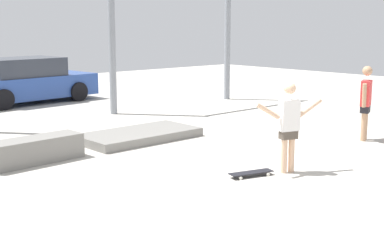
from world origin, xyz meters
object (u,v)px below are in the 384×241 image
(skateboard, at_px, (251,173))
(bystander, at_px, (366,100))
(skateboarder, at_px, (289,122))
(parked_car_blue, at_px, (26,81))
(manual_pad, at_px, (139,135))
(grind_box, at_px, (33,150))

(skateboard, distance_m, bystander, 4.08)
(skateboarder, distance_m, parked_car_blue, 10.91)
(manual_pad, xyz_separation_m, bystander, (3.66, -3.36, 0.81))
(skateboard, relative_size, parked_car_blue, 0.18)
(skateboarder, height_order, parked_car_blue, skateboarder)
(skateboard, height_order, bystander, bystander)
(grind_box, xyz_separation_m, manual_pad, (2.65, 0.34, -0.14))
(skateboarder, xyz_separation_m, parked_car_blue, (0.30, 10.90, -0.18))
(skateboarder, xyz_separation_m, bystander, (3.33, 0.51, 0.02))
(manual_pad, distance_m, bystander, 5.03)
(grind_box, distance_m, bystander, 7.03)
(skateboarder, bearing_deg, parked_car_blue, 106.52)
(skateboarder, height_order, bystander, bystander)
(skateboarder, height_order, grind_box, skateboarder)
(skateboarder, xyz_separation_m, grind_box, (-2.98, 3.53, -0.65))
(skateboard, height_order, parked_car_blue, parked_car_blue)
(skateboard, relative_size, grind_box, 0.44)
(grind_box, relative_size, bystander, 1.12)
(grind_box, distance_m, manual_pad, 2.68)
(skateboarder, bearing_deg, skateboard, 177.46)
(manual_pad, relative_size, bystander, 1.61)
(grind_box, xyz_separation_m, bystander, (6.31, -3.02, 0.67))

